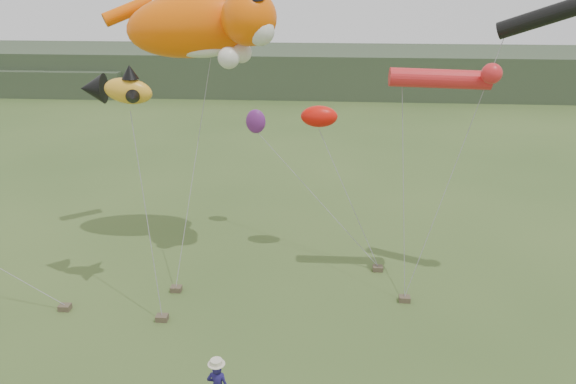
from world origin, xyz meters
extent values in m
cube|color=#2D3D28|center=(0.00, 45.00, 2.00)|extent=(90.00, 12.00, 4.00)
cube|color=#2D3D28|center=(-30.00, 42.00, 1.25)|extent=(25.00, 8.00, 2.50)
cube|color=brown|center=(-3.32, 4.99, 0.10)|extent=(0.38, 0.31, 0.20)
cube|color=brown|center=(-3.29, 3.14, 0.10)|extent=(0.38, 0.31, 0.20)
cube|color=brown|center=(4.81, 4.95, 0.10)|extent=(0.38, 0.31, 0.20)
cube|color=brown|center=(-6.77, 3.50, 0.10)|extent=(0.38, 0.31, 0.20)
cube|color=brown|center=(4.03, 7.10, 0.10)|extent=(0.38, 0.31, 0.20)
ellipsoid|color=#FF5D03|center=(-3.06, 9.15, 8.95)|extent=(5.62, 2.82, 2.92)
sphere|color=#FF5D03|center=(-0.88, 8.06, 9.27)|extent=(1.96, 1.96, 1.96)
sphere|color=silver|center=(-0.45, 7.74, 8.84)|extent=(0.98, 0.98, 0.98)
ellipsoid|color=silver|center=(-2.85, 8.83, 8.07)|extent=(1.92, 0.96, 0.60)
sphere|color=silver|center=(-1.54, 7.41, 7.97)|extent=(0.76, 0.76, 0.76)
sphere|color=silver|center=(-1.32, 8.94, 7.97)|extent=(0.76, 0.76, 0.76)
cylinder|color=#FF5D03|center=(-5.90, 10.03, 9.38)|extent=(2.03, 1.49, 1.18)
ellipsoid|color=gold|center=(-4.37, 5.06, 7.21)|extent=(1.68, 0.79, 1.03)
cone|color=black|center=(-5.68, 5.39, 7.21)|extent=(0.84, 1.04, 0.98)
cone|color=black|center=(-4.27, 5.06, 7.81)|extent=(0.55, 0.55, 0.44)
cone|color=black|center=(-4.05, 4.52, 7.10)|extent=(0.58, 0.61, 0.44)
cone|color=black|center=(-4.05, 5.61, 7.10)|extent=(0.58, 0.61, 0.44)
cylinder|color=black|center=(8.81, 6.82, 9.46)|extent=(3.01, 1.77, 1.60)
cylinder|color=red|center=(5.63, 6.67, 7.46)|extent=(3.34, 0.70, 0.71)
sphere|color=red|center=(7.12, 6.13, 7.73)|extent=(0.66, 0.66, 0.66)
ellipsoid|color=red|center=(1.63, 8.63, 5.67)|extent=(1.40, 0.82, 0.82)
ellipsoid|color=#6A2378|center=(-1.10, 10.81, 4.90)|extent=(0.84, 0.56, 1.03)
camera|label=1|loc=(2.07, -12.27, 10.53)|focal=35.00mm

